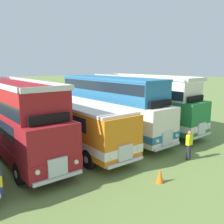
% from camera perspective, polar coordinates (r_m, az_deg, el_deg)
% --- Properties ---
extents(bus_fifth_in_row, '(2.66, 11.13, 4.52)m').
position_cam_1_polar(bus_fifth_in_row, '(15.86, -21.43, -1.00)').
color(bus_fifth_in_row, maroon).
rests_on(bus_fifth_in_row, ground).
extents(bus_sixth_in_row, '(2.64, 11.66, 2.99)m').
position_cam_1_polar(bus_sixth_in_row, '(17.02, -9.81, -1.70)').
color(bus_sixth_in_row, orange).
rests_on(bus_sixth_in_row, ground).
extents(bus_seventh_in_row, '(2.80, 10.57, 4.49)m').
position_cam_1_polar(bus_seventh_in_row, '(18.60, -0.20, 1.77)').
color(bus_seventh_in_row, silver).
rests_on(bus_seventh_in_row, ground).
extents(bus_eighth_in_row, '(3.16, 10.88, 4.52)m').
position_cam_1_polar(bus_eighth_in_row, '(20.99, 7.05, 2.43)').
color(bus_eighth_in_row, '#237538').
rests_on(bus_eighth_in_row, ground).
extents(cone_near_end, '(0.36, 0.36, 0.68)m').
position_cam_1_polar(cone_near_end, '(12.09, 10.96, -14.17)').
color(cone_near_end, orange).
rests_on(cone_near_end, ground).
extents(marshal_person, '(0.36, 0.24, 1.73)m').
position_cam_1_polar(marshal_person, '(14.95, 17.28, -7.27)').
color(marshal_person, '#23232D').
rests_on(marshal_person, ground).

